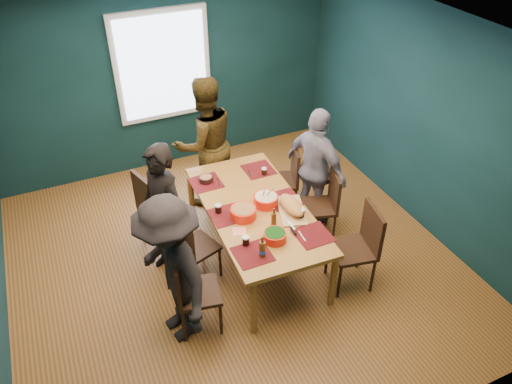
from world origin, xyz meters
TOP-DOWN VIEW (x-y plane):
  - room at (0.00, 0.27)m, footprint 5.01×5.01m
  - dining_table at (0.26, -0.09)m, footprint 1.13×2.13m
  - chair_left_far at (-0.70, 0.67)m, footprint 0.58×0.58m
  - chair_left_mid at (-0.52, -0.08)m, footprint 0.51×0.51m
  - chair_left_near at (-0.75, -0.70)m, footprint 0.50×0.50m
  - chair_right_far at (1.05, 0.66)m, footprint 0.53×0.53m
  - chair_right_mid at (1.23, -0.00)m, footprint 0.51×0.51m
  - chair_right_near at (1.16, -0.86)m, footprint 0.53×0.53m
  - person_far_left at (-0.71, 0.18)m, footprint 0.61×0.71m
  - person_back at (0.16, 1.30)m, footprint 0.94×0.77m
  - person_right at (1.26, 0.31)m, footprint 0.64×1.01m
  - person_near_left at (-0.89, -0.71)m, footprint 0.81×1.17m
  - bowl_salad at (0.06, -0.19)m, footprint 0.28×0.28m
  - bowl_dumpling at (0.38, -0.08)m, footprint 0.28×0.28m
  - bowl_herbs at (0.21, -0.67)m, footprint 0.24×0.24m
  - cutting_board at (0.58, -0.31)m, footprint 0.42×0.69m
  - small_bowl at (-0.07, 0.62)m, footprint 0.17×0.17m
  - beer_bottle_a at (-0.01, -0.83)m, footprint 0.07×0.07m
  - beer_bottle_b at (0.31, -0.44)m, footprint 0.05×0.05m
  - cola_glass_a at (-0.09, -0.61)m, footprint 0.08×0.08m
  - cola_glass_b at (0.62, -0.45)m, footprint 0.09×0.09m
  - cola_glass_c at (0.62, 0.47)m, footprint 0.07×0.07m
  - cola_glass_d at (-0.15, -0.00)m, footprint 0.08×0.08m
  - napkin_a at (0.63, -0.06)m, footprint 0.15×0.15m
  - napkin_b at (-0.07, -0.39)m, footprint 0.18×0.18m
  - napkin_c at (0.60, -0.83)m, footprint 0.15×0.15m

SIDE VIEW (x-z plane):
  - chair_left_mid at x=-0.52m, z-range 0.07..0.97m
  - chair_right_mid at x=1.23m, z-range 0.07..0.98m
  - chair_right_far at x=1.05m, z-range 0.08..1.01m
  - chair_left_near at x=-0.75m, z-range 0.08..1.03m
  - chair_right_near at x=1.16m, z-range 0.08..1.08m
  - chair_left_far at x=-0.70m, z-range 0.09..1.12m
  - dining_table at x=0.26m, z-range 0.32..1.11m
  - napkin_a at x=0.63m, z-range 0.79..0.80m
  - napkin_b at x=-0.07m, z-range 0.79..0.80m
  - napkin_c at x=0.60m, z-range 0.79..0.80m
  - person_right at x=1.26m, z-range 0.00..1.60m
  - person_far_left at x=-0.71m, z-range 0.00..1.66m
  - small_bowl at x=-0.07m, z-range 0.80..0.86m
  - person_near_left at x=-0.89m, z-range 0.00..1.66m
  - cola_glass_c at x=0.62m, z-range 0.80..0.89m
  - bowl_herbs at x=0.21m, z-range 0.80..0.90m
  - cola_glass_d at x=-0.15m, z-range 0.80..0.90m
  - cola_glass_a at x=-0.09m, z-range 0.80..0.90m
  - bowl_dumpling at x=0.38m, z-range 0.73..0.98m
  - bowl_salad at x=0.06m, z-range 0.80..0.91m
  - cola_glass_b at x=0.62m, z-range 0.80..0.92m
  - cutting_board at x=0.58m, z-range 0.79..0.93m
  - beer_bottle_b at x=0.31m, z-range 0.77..0.98m
  - beer_bottle_a at x=-0.01m, z-range 0.76..1.01m
  - person_back at x=0.16m, z-range 0.00..1.80m
  - room at x=0.00m, z-range 0.01..2.73m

